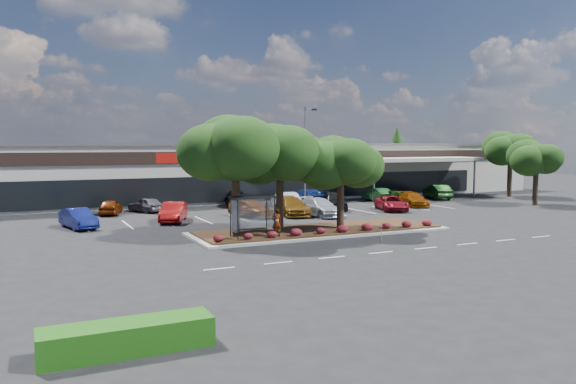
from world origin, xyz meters
name	(u,v)px	position (x,y,z in m)	size (l,w,h in m)	color
ground	(376,239)	(0.00, 0.00, 0.00)	(160.00, 160.00, 0.00)	black
retail_store	(214,169)	(0.06, 33.91, 3.15)	(80.40, 25.20, 6.25)	beige
landscape_island	(319,230)	(-2.00, 4.00, 0.12)	(18.00, 6.00, 0.26)	#ACACA7
lane_markings	(302,219)	(-0.14, 10.42, 0.01)	(33.12, 20.06, 0.01)	silver
shrub_row	(335,229)	(-2.00, 1.90, 0.51)	(17.00, 0.80, 0.50)	maroon
bus_shelter	(252,204)	(-7.50, 2.95, 2.31)	(2.75, 1.55, 2.59)	black
island_tree_west	(236,174)	(-8.00, 4.50, 4.21)	(7.20, 7.20, 7.89)	black
island_tree_mid	(280,176)	(-4.50, 5.20, 3.92)	(6.60, 6.60, 7.32)	black
island_tree_east	(341,182)	(-0.50, 3.70, 3.51)	(5.80, 5.80, 6.50)	black
hedge_south_west	(128,337)	(-18.00, -13.50, 0.45)	(5.00, 1.30, 0.90)	#194D0E
tree_east_near	(536,173)	(26.00, 10.00, 3.25)	(5.60, 5.60, 6.51)	black
tree_east_far	(510,164)	(31.00, 18.00, 3.81)	(6.40, 6.40, 7.62)	black
conifer_north_east	(397,154)	(34.00, 44.00, 4.50)	(3.96, 3.96, 9.00)	black
person_waiting	(277,223)	(-6.09, 2.22, 1.15)	(0.65, 0.43, 1.78)	#594C47
light_pole	(306,164)	(3.51, 16.76, 4.24)	(1.43, 0.56, 9.59)	#ACACA7
survey_stake	(382,231)	(-0.28, -1.00, 0.66)	(0.08, 0.14, 1.03)	#977B4F
car_0	(78,218)	(-17.04, 13.10, 0.73)	(1.55, 4.43, 1.46)	navy
car_1	(173,212)	(-9.91, 13.64, 0.77)	(1.64, 4.70, 1.55)	maroon
car_2	(251,208)	(-3.35, 13.60, 0.76)	(1.80, 4.48, 1.53)	#7C3E0B
car_3	(292,207)	(0.29, 13.14, 0.77)	(2.16, 5.32, 1.54)	brown
car_4	(319,207)	(2.19, 11.75, 0.76)	(2.14, 5.26, 1.53)	#A7ACB2
car_5	(334,201)	(5.75, 15.31, 0.84)	(1.99, 4.94, 1.68)	black
car_6	(392,203)	(10.20, 12.41, 0.67)	(2.23, 4.84, 1.35)	maroon
car_7	(413,199)	(14.23, 14.45, 0.68)	(1.91, 4.70, 1.36)	#7B3804
car_9	(111,207)	(-13.74, 20.49, 0.67)	(1.58, 3.93, 1.34)	#6C2708
car_10	(146,205)	(-10.59, 21.03, 0.68)	(1.60, 3.98, 1.36)	#55555C
car_11	(236,197)	(-1.46, 22.25, 0.85)	(2.00, 4.97, 1.69)	black
car_12	(285,200)	(1.99, 18.06, 0.80)	(1.69, 4.85, 1.60)	#ACB0B9
car_13	(306,197)	(4.91, 19.37, 0.84)	(2.36, 5.81, 1.69)	navy
car_15	(393,196)	(14.59, 18.28, 0.70)	(1.64, 4.08, 1.39)	#1A4513
car_16	(377,195)	(13.70, 19.82, 0.73)	(1.54, 4.43, 1.46)	#1F5022
car_17	(437,192)	(21.52, 19.43, 0.80)	(1.70, 4.88, 1.61)	#184416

